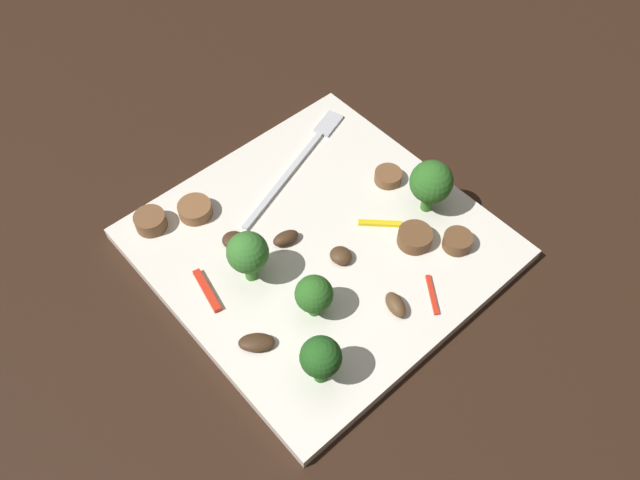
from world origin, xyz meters
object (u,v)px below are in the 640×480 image
mushroom_1 (257,342)px  broccoli_floret_3 (321,358)px  sausage_slice_3 (195,209)px  pepper_strip_1 (207,290)px  mushroom_0 (396,305)px  broccoli_floret_1 (248,253)px  sausage_slice_0 (415,237)px  broccoli_floret_0 (431,183)px  sausage_slice_4 (388,177)px  mushroom_4 (286,238)px  broccoli_floret_2 (314,295)px  pepper_strip_0 (380,223)px  sausage_slice_2 (457,241)px  fork (301,158)px  mushroom_2 (342,255)px  mushroom_3 (234,240)px  sausage_slice_1 (151,221)px  pepper_strip_3 (432,295)px  plate (320,244)px

mushroom_1 → broccoli_floret_3: bearing=-69.3°
sausage_slice_3 → pepper_strip_1: (-0.04, -0.08, -0.00)m
mushroom_0 → broccoli_floret_1: bearing=123.8°
sausage_slice_0 → mushroom_1: size_ratio=1.06×
broccoli_floret_0 → broccoli_floret_1: 0.18m
sausage_slice_4 → mushroom_0: bearing=-132.8°
mushroom_0 → mushroom_4: 0.12m
sausage_slice_4 → pepper_strip_1: sausage_slice_4 is taller
broccoli_floret_1 → sausage_slice_0: 0.16m
broccoli_floret_2 → pepper_strip_0: (0.11, 0.03, -0.03)m
sausage_slice_2 → mushroom_0: (-0.09, -0.01, -0.00)m
broccoli_floret_0 → broccoli_floret_2: size_ratio=1.30×
sausage_slice_4 → pepper_strip_1: (-0.21, 0.01, -0.00)m
fork → broccoli_floret_1: size_ratio=3.13×
sausage_slice_0 → pepper_strip_1: size_ratio=0.69×
broccoli_floret_2 → sausage_slice_2: (0.14, -0.03, -0.02)m
sausage_slice_0 → mushroom_2: (-0.06, 0.03, -0.00)m
broccoli_floret_2 → mushroom_4: broccoli_floret_2 is taller
broccoli_floret_1 → sausage_slice_2: bearing=-31.4°
broccoli_floret_3 → broccoli_floret_2: bearing=53.7°
broccoli_floret_0 → mushroom_1: (-0.21, -0.01, -0.03)m
mushroom_1 → mushroom_3: 0.11m
sausage_slice_3 → mushroom_4: sausage_slice_3 is taller
sausage_slice_4 → mushroom_2: 0.11m
broccoli_floret_3 → sausage_slice_0: (0.15, 0.04, -0.03)m
sausage_slice_3 → mushroom_3: (0.01, -0.05, -0.00)m
sausage_slice_2 → mushroom_0: bearing=-174.2°
broccoli_floret_0 → sausage_slice_1: size_ratio=1.98×
pepper_strip_1 → pepper_strip_3: 0.20m
sausage_slice_0 → pepper_strip_0: 0.04m
pepper_strip_0 → broccoli_floret_2: bearing=-164.9°
plate → sausage_slice_3: size_ratio=8.98×
broccoli_floret_2 → sausage_slice_4: size_ratio=1.65×
mushroom_0 → mushroom_2: 0.07m
broccoli_floret_1 → broccoli_floret_2: (0.02, -0.06, -0.01)m
plate → mushroom_3: bearing=141.3°
broccoli_floret_0 → pepper_strip_3: bearing=-134.1°
plate → sausage_slice_1: 0.16m
sausage_slice_4 → broccoli_floret_0: bearing=-87.2°
mushroom_3 → pepper_strip_1: size_ratio=0.47×
fork → sausage_slice_3: bearing=154.9°
fork → broccoli_floret_3: broccoli_floret_3 is taller
sausage_slice_0 → sausage_slice_3: sausage_slice_0 is taller
sausage_slice_0 → pepper_strip_3: bearing=-121.2°
sausage_slice_1 → fork: bearing=-9.9°
fork → mushroom_3: size_ratio=7.92×
sausage_slice_3 → mushroom_0: size_ratio=1.25×
mushroom_1 → mushroom_4: 0.11m
broccoli_floret_0 → mushroom_4: bearing=155.2°
broccoli_floret_0 → mushroom_0: size_ratio=2.26×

